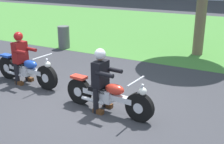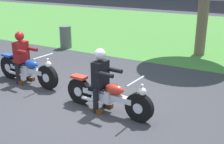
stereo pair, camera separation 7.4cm
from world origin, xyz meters
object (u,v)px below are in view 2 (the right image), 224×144
object	(u,v)px
motorcycle_lead	(108,96)
rider_follow	(22,53)
rider_lead	(101,75)
trash_can	(66,37)
motorcycle_follow	(27,70)

from	to	relation	value
motorcycle_lead	rider_follow	world-z (taller)	rider_follow
rider_lead	trash_can	distance (m)	5.74
motorcycle_lead	trash_can	size ratio (longest dim) A/B	2.49
motorcycle_lead	trash_can	xyz separation A→B (m)	(-4.23, 4.04, 0.05)
motorcycle_follow	trash_can	world-z (taller)	motorcycle_follow
motorcycle_lead	rider_follow	xyz separation A→B (m)	(-2.90, 0.45, 0.44)
rider_lead	trash_can	bearing A→B (deg)	139.92
motorcycle_lead	motorcycle_follow	bearing A→B (deg)	175.66
motorcycle_lead	rider_lead	distance (m)	0.46
motorcycle_lead	rider_lead	xyz separation A→B (m)	(-0.17, 0.02, 0.43)
rider_follow	motorcycle_lead	bearing A→B (deg)	-4.14
motorcycle_follow	rider_follow	bearing A→B (deg)	179.17
rider_lead	motorcycle_follow	size ratio (longest dim) A/B	0.64
rider_lead	motorcycle_follow	bearing A→B (deg)	175.44
motorcycle_follow	motorcycle_lead	bearing A→B (deg)	-4.34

